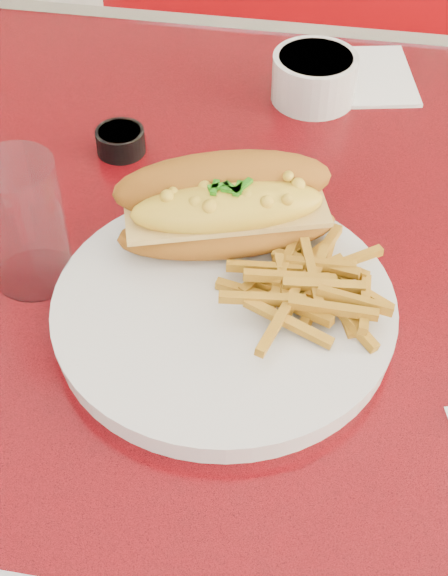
% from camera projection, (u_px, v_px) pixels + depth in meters
% --- Properties ---
extents(diner_table, '(1.23, 0.83, 0.77)m').
position_uv_depth(diner_table, '(375.00, 347.00, 0.90)').
color(diner_table, red).
rests_on(diner_table, ground).
extents(booth_bench_far, '(1.20, 0.51, 0.90)m').
position_uv_depth(booth_bench_far, '(370.00, 152.00, 1.69)').
color(booth_bench_far, '#A10A10').
rests_on(booth_bench_far, ground).
extents(dinner_plate, '(0.32, 0.32, 0.02)m').
position_uv_depth(dinner_plate, '(224.00, 310.00, 0.71)').
color(dinner_plate, silver).
rests_on(dinner_plate, diner_table).
extents(mac_hoagie, '(0.22, 0.16, 0.09)m').
position_uv_depth(mac_hoagie, '(226.00, 207.00, 0.73)').
color(mac_hoagie, '#A2601A').
rests_on(mac_hoagie, dinner_plate).
extents(fries_pile, '(0.14, 0.13, 0.03)m').
position_uv_depth(fries_pile, '(309.00, 285.00, 0.69)').
color(fries_pile, gold).
rests_on(fries_pile, dinner_plate).
extents(fork, '(0.08, 0.12, 0.00)m').
position_uv_depth(fork, '(294.00, 270.00, 0.73)').
color(fork, silver).
rests_on(fork, dinner_plate).
extents(gravy_ramekin, '(0.12, 0.12, 0.06)m').
position_uv_depth(gravy_ramekin, '(314.00, 76.00, 0.94)').
color(gravy_ramekin, silver).
rests_on(gravy_ramekin, diner_table).
extents(sauce_cup_left, '(0.05, 0.05, 0.03)m').
position_uv_depth(sauce_cup_left, '(120.00, 140.00, 0.88)').
color(sauce_cup_left, black).
rests_on(sauce_cup_left, diner_table).
extents(water_tumbler, '(0.09, 0.09, 0.13)m').
position_uv_depth(water_tumbler, '(24.00, 224.00, 0.71)').
color(water_tumbler, '#A6C2D5').
rests_on(water_tumbler, diner_table).
extents(paper_napkin, '(0.16, 0.16, 0.00)m').
position_uv_depth(paper_napkin, '(356.00, 76.00, 0.99)').
color(paper_napkin, white).
rests_on(paper_napkin, diner_table).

